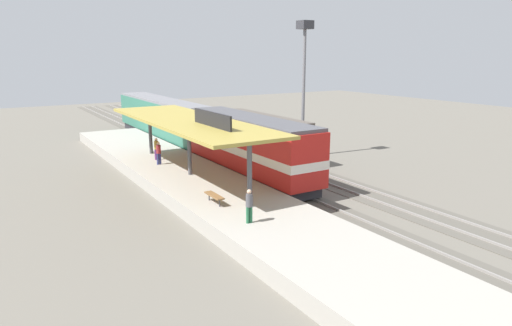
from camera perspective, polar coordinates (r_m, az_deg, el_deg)
ground_plane at (r=35.21m, az=1.78°, el=-1.40°), size 120.00×120.00×0.00m
track_near at (r=34.18m, az=-1.02°, el=-1.80°), size 3.20×110.00×0.16m
track_far at (r=36.66m, az=5.18°, el=-0.80°), size 3.20×110.00×0.16m
platform at (r=32.07m, az=-8.13°, el=-2.19°), size 6.00×44.00×0.90m
station_canopy at (r=31.15m, az=-8.31°, el=5.03°), size 5.20×18.00×4.70m
platform_bench at (r=25.57m, az=-5.21°, el=-4.06°), size 0.44×1.70×0.50m
locomotive at (r=33.46m, az=-0.85°, el=2.06°), size 2.93×14.43×4.44m
passenger_carriage_single at (r=49.60m, az=-11.58°, el=5.40°), size 2.90×20.00×4.24m
freight_car at (r=40.69m, az=0.61°, el=3.47°), size 2.80×12.00×3.54m
light_mast at (r=40.40m, az=6.00°, el=12.49°), size 1.10×1.10×11.70m
person_waiting at (r=35.04m, az=-11.98°, el=1.35°), size 0.34×0.34×1.71m
person_walking at (r=22.45m, az=-0.85°, el=-5.14°), size 0.34×0.34×1.71m
person_boarding at (r=36.66m, az=-12.24°, el=1.87°), size 0.34×0.34×1.71m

